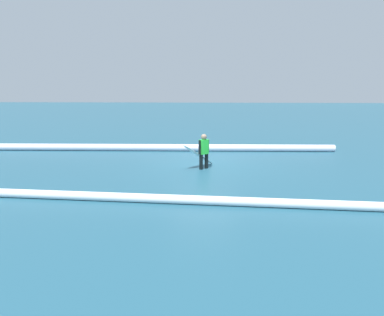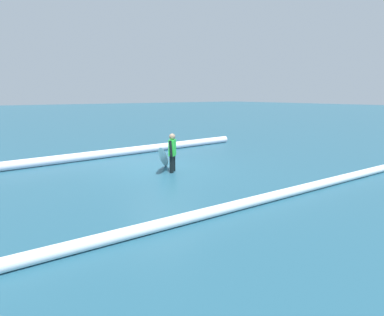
% 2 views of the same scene
% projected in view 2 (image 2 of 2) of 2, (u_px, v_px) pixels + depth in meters
% --- Properties ---
extents(ground_plane, '(167.58, 167.58, 0.00)m').
position_uv_depth(ground_plane, '(161.00, 168.00, 12.19)').
color(ground_plane, '#24566C').
extents(surfer, '(0.40, 0.49, 1.38)m').
position_uv_depth(surfer, '(172.00, 151.00, 11.45)').
color(surfer, black).
rests_on(surfer, ground_plane).
extents(surfboard, '(1.32, 1.60, 1.06)m').
position_uv_depth(surfboard, '(163.00, 158.00, 11.56)').
color(surfboard, white).
rests_on(surfboard, ground_plane).
extents(wave_crest_foreground, '(17.67, 1.27, 0.35)m').
position_uv_depth(wave_crest_foreground, '(72.00, 158.00, 13.23)').
color(wave_crest_foreground, white).
rests_on(wave_crest_foreground, ground_plane).
extents(wave_crest_midground, '(25.75, 1.22, 0.25)m').
position_uv_depth(wave_crest_midground, '(248.00, 203.00, 7.93)').
color(wave_crest_midground, white).
rests_on(wave_crest_midground, ground_plane).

